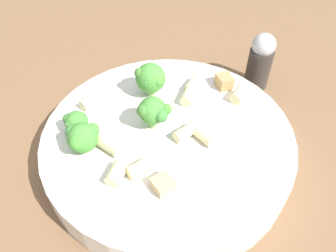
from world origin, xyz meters
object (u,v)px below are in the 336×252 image
Objects in this scene: rigatoni_2 at (185,132)px; rigatoni_7 at (117,174)px; rigatoni_4 at (88,102)px; chicken_chunk_1 at (224,81)px; rigatoni_3 at (205,136)px; rigatoni_6 at (139,169)px; broccoli_floret_1 at (82,138)px; chicken_chunk_0 at (163,184)px; pepper_shaker at (260,61)px; rigatoni_8 at (188,96)px; pasta_bowl at (168,141)px; rigatoni_1 at (109,144)px; broccoli_floret_0 at (151,78)px; rigatoni_0 at (239,95)px; broccoli_floret_2 at (76,122)px; broccoli_floret_3 at (153,111)px; rigatoni_5 at (193,84)px.

rigatoni_7 is (-0.08, -0.04, 0.00)m from rigatoni_2.
rigatoni_4 is 0.18m from chicken_chunk_1.
rigatoni_6 is (-0.08, -0.03, 0.00)m from rigatoni_3.
broccoli_floret_1 reaches higher than rigatoni_3.
pepper_shaker is (0.18, 0.18, -0.00)m from chicken_chunk_0.
chicken_chunk_1 reaches higher than rigatoni_8.
pepper_shaker is (0.20, 0.15, -0.00)m from rigatoni_6.
pasta_bowl is 11.53× the size of rigatoni_6.
rigatoni_8 is at bearing 29.50° from rigatoni_1.
rigatoni_0 is (0.11, -0.03, -0.02)m from broccoli_floret_0.
pepper_shaker is at bearing 28.75° from chicken_chunk_1.
broccoli_floret_2 is at bearing 135.00° from rigatoni_1.
broccoli_floret_1 is at bearing -77.13° from broccoli_floret_2.
rigatoni_7 is 0.20m from chicken_chunk_1.
rigatoni_1 is (0.03, -0.03, -0.01)m from broccoli_floret_2.
broccoli_floret_3 reaches higher than rigatoni_4.
broccoli_floret_3 is (-0.01, -0.06, -0.00)m from broccoli_floret_0.
rigatoni_5 is at bearing 47.00° from rigatoni_7.
rigatoni_6 is at bearing -55.72° from rigatoni_1.
rigatoni_5 is at bearing 82.44° from rigatoni_3.
chicken_chunk_0 is (-0.02, -0.14, -0.02)m from broccoli_floret_0.
broccoli_floret_3 is at bearing -36.56° from rigatoni_4.
rigatoni_0 is 1.05× the size of chicken_chunk_1.
broccoli_floret_3 reaches higher than rigatoni_6.
pepper_shaker is (0.11, 0.03, -0.00)m from rigatoni_5.
rigatoni_6 is at bearing -142.60° from pepper_shaker.
rigatoni_5 is at bearing 68.83° from rigatoni_2.
pasta_bowl is 0.03m from rigatoni_2.
broccoli_floret_1 is at bearing -156.70° from pepper_shaker.
broccoli_floret_3 is at bearing -167.65° from rigatoni_0.
rigatoni_0 is 0.93× the size of rigatoni_7.
broccoli_floret_0 is 1.08× the size of broccoli_floret_3.
broccoli_floret_2 is 0.16m from rigatoni_5.
broccoli_floret_0 reaches higher than chicken_chunk_0.
rigatoni_0 is at bearing 15.68° from rigatoni_1.
broccoli_floret_3 reaches higher than pasta_bowl.
rigatoni_5 is (0.14, 0.08, -0.01)m from broccoli_floret_1.
rigatoni_6 is 1.03× the size of rigatoni_7.
rigatoni_7 is at bearing -63.60° from broccoli_floret_2.
rigatoni_4 and rigatoni_8 have the same top height.
broccoli_floret_0 is at bearing 73.81° from rigatoni_6.
rigatoni_8 is (-0.00, 0.07, 0.00)m from rigatoni_3.
rigatoni_1 reaches higher than rigatoni_3.
rigatoni_2 is 1.43× the size of chicken_chunk_0.
rigatoni_7 reaches higher than rigatoni_5.
chicken_chunk_1 reaches higher than chicken_chunk_0.
rigatoni_3 is 0.95× the size of rigatoni_8.
chicken_chunk_1 reaches higher than rigatoni_3.
rigatoni_5 is 0.17m from rigatoni_7.
broccoli_floret_2 is 1.29× the size of rigatoni_0.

